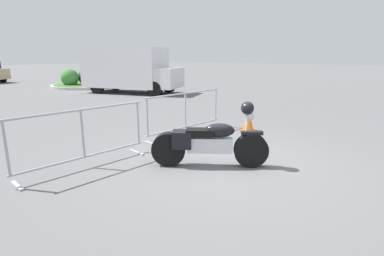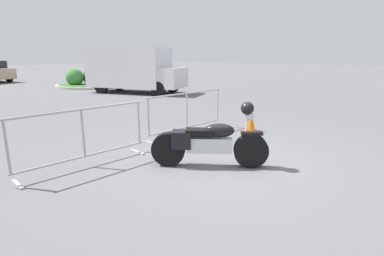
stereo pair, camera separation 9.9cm
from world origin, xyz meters
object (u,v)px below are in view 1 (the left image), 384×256
object	(u,v)px
delivery_van	(129,69)
crowd_barrier_near	(83,138)
crowd_barrier_far	(185,113)
traffic_cone	(248,120)
motorcycle	(210,142)

from	to	relation	value
delivery_van	crowd_barrier_near	bearing A→B (deg)	-63.82
crowd_barrier_far	delivery_van	distance (m)	9.08
crowd_barrier_far	delivery_van	size ratio (longest dim) A/B	0.46
crowd_barrier_near	traffic_cone	xyz separation A→B (m)	(4.17, -1.08, -0.27)
motorcycle	traffic_cone	distance (m)	2.82
delivery_van	traffic_cone	size ratio (longest dim) A/B	9.09
traffic_cone	delivery_van	bearing A→B (deg)	68.06
delivery_van	crowd_barrier_far	bearing A→B (deg)	-50.94
crowd_barrier_near	delivery_van	world-z (taller)	delivery_van
crowd_barrier_near	delivery_van	xyz separation A→B (m)	(7.69, 7.65, 0.68)
traffic_cone	motorcycle	bearing A→B (deg)	-166.85
motorcycle	crowd_barrier_near	distance (m)	2.24
crowd_barrier_near	crowd_barrier_far	world-z (taller)	same
motorcycle	traffic_cone	bearing A→B (deg)	67.79
traffic_cone	crowd_barrier_far	bearing A→B (deg)	140.73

